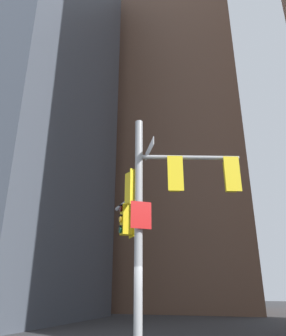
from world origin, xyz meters
TOP-DOWN VIEW (x-y plane):
  - building_tower_left at (-14.37, 9.84)m, footprint 13.22×13.22m
  - building_mid_block at (-3.67, 26.36)m, footprint 14.92×14.92m
  - signal_pole_assembly at (0.41, 0.35)m, footprint 4.51×2.14m

SIDE VIEW (x-z plane):
  - signal_pole_assembly at x=0.41m, z-range 0.74..7.86m
  - building_mid_block at x=-3.67m, z-range 0.00..36.45m
  - building_tower_left at x=-14.37m, z-range 0.00..36.86m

